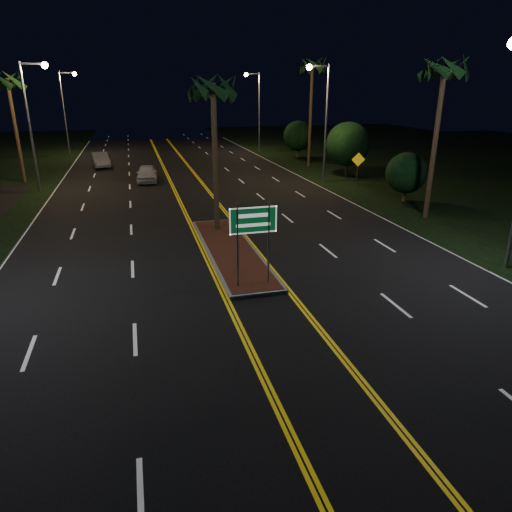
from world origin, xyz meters
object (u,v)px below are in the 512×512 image
object	(u,v)px
highway_sign	(253,228)
palm_right_near	(445,69)
median_island	(231,250)
shrub_near	(406,173)
car_near	(147,172)
palm_median	(213,88)
shrub_far	(298,136)
shrub_mid	(348,144)
streetlight_left_far	(67,104)
streetlight_left_mid	(33,112)
car_far	(100,158)
streetlight_right_mid	(322,110)
streetlight_right_far	(256,103)
warning_sign	(358,164)
palm_right_far	(312,67)
palm_left_far	(7,81)

from	to	relation	value
highway_sign	palm_right_near	size ratio (longest dim) A/B	0.34
median_island	palm_right_near	distance (m)	15.21
shrub_near	car_near	bearing A→B (deg)	144.60
palm_median	shrub_near	size ratio (longest dim) A/B	2.52
shrub_far	shrub_mid	bearing A→B (deg)	-89.05
streetlight_left_far	shrub_near	size ratio (longest dim) A/B	2.73
shrub_far	car_near	bearing A→B (deg)	-148.76
shrub_near	shrub_mid	distance (m)	10.04
shrub_far	palm_right_near	bearing A→B (deg)	-92.86
median_island	streetlight_left_mid	size ratio (longest dim) A/B	1.14
palm_right_near	shrub_far	bearing A→B (deg)	87.14
median_island	highway_sign	world-z (taller)	highway_sign
median_island	car_far	world-z (taller)	car_far
streetlight_left_mid	streetlight_left_far	size ratio (longest dim) A/B	1.00
streetlight_left_far	shrub_far	size ratio (longest dim) A/B	2.27
streetlight_right_mid	highway_sign	bearing A→B (deg)	-118.93
streetlight_right_far	shrub_far	distance (m)	7.56
shrub_far	car_far	distance (m)	21.06
streetlight_left_far	palm_median	distance (m)	35.18
shrub_mid	warning_sign	size ratio (longest dim) A/B	1.81
streetlight_left_far	palm_right_far	distance (m)	27.50
shrub_far	warning_sign	distance (m)	16.06
palm_right_near	shrub_near	xyz separation A→B (m)	(1.00, 4.00, -6.27)
streetlight_left_far	palm_right_near	size ratio (longest dim) A/B	0.97
shrub_mid	shrub_far	bearing A→B (deg)	90.95
streetlight_left_mid	car_near	distance (m)	9.16
streetlight_right_far	shrub_mid	size ratio (longest dim) A/B	1.95
palm_left_far	streetlight_left_far	bearing A→B (deg)	82.22
palm_right_far	warning_sign	distance (m)	12.51
palm_left_far	car_near	distance (m)	12.18
palm_left_far	palm_median	bearing A→B (deg)	-53.82
streetlight_right_far	shrub_mid	bearing A→B (deg)	-79.34
highway_sign	streetlight_left_mid	distance (m)	23.93
streetlight_right_far	warning_sign	xyz separation A→B (m)	(2.39, -22.03, -3.99)
palm_left_far	warning_sign	xyz separation A→B (m)	(25.80, -8.03, -6.08)
streetlight_left_far	warning_sign	xyz separation A→B (m)	(23.61, -24.03, -3.99)
streetlight_left_far	palm_median	world-z (taller)	streetlight_left_far
streetlight_right_mid	shrub_far	distance (m)	14.74
shrub_mid	streetlight_right_mid	bearing A→B (deg)	-149.44
highway_sign	shrub_near	xyz separation A→B (m)	(13.50, 11.20, -0.46)
streetlight_left_far	shrub_near	world-z (taller)	streetlight_left_far
highway_sign	shrub_far	bearing A→B (deg)	67.43
streetlight_left_far	streetlight_right_far	xyz separation A→B (m)	(21.23, -2.00, 0.00)
warning_sign	car_near	bearing A→B (deg)	169.71
highway_sign	palm_median	xyz separation A→B (m)	(0.00, 7.70, 4.87)
shrub_mid	car_near	distance (m)	17.26
streetlight_left_far	warning_sign	distance (m)	33.93
warning_sign	palm_left_far	bearing A→B (deg)	172.28
streetlight_right_far	car_far	bearing A→B (deg)	-158.02
shrub_mid	shrub_far	world-z (taller)	shrub_mid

